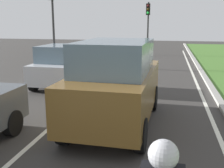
{
  "coord_description": "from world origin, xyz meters",
  "views": [
    {
      "loc": [
        2.31,
        2.41,
        2.76
      ],
      "look_at": [
        0.92,
        9.18,
        1.2
      ],
      "focal_mm": 44.66,
      "sensor_mm": 36.0,
      "label": 1
    }
  ],
  "objects_px": {
    "traffic_light_overhead_left": "(52,9)",
    "traffic_light_far_median": "(148,19)",
    "car_hatchback_far": "(62,66)",
    "car_suv_ahead": "(116,83)"
  },
  "relations": [
    {
      "from": "car_hatchback_far",
      "to": "traffic_light_overhead_left",
      "type": "relative_size",
      "value": 0.72
    },
    {
      "from": "car_hatchback_far",
      "to": "traffic_light_overhead_left",
      "type": "bearing_deg",
      "value": 118.07
    },
    {
      "from": "car_hatchback_far",
      "to": "traffic_light_far_median",
      "type": "distance_m",
      "value": 12.54
    },
    {
      "from": "car_suv_ahead",
      "to": "car_hatchback_far",
      "type": "height_order",
      "value": "car_suv_ahead"
    },
    {
      "from": "traffic_light_overhead_left",
      "to": "car_hatchback_far",
      "type": "bearing_deg",
      "value": -63.37
    },
    {
      "from": "car_suv_ahead",
      "to": "traffic_light_far_median",
      "type": "distance_m",
      "value": 16.32
    },
    {
      "from": "traffic_light_overhead_left",
      "to": "traffic_light_far_median",
      "type": "distance_m",
      "value": 8.63
    },
    {
      "from": "car_suv_ahead",
      "to": "traffic_light_far_median",
      "type": "height_order",
      "value": "traffic_light_far_median"
    },
    {
      "from": "traffic_light_overhead_left",
      "to": "traffic_light_far_median",
      "type": "xyz_separation_m",
      "value": [
        5.38,
        6.73,
        -0.53
      ]
    },
    {
      "from": "traffic_light_overhead_left",
      "to": "car_suv_ahead",
      "type": "bearing_deg",
      "value": -58.38
    }
  ]
}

